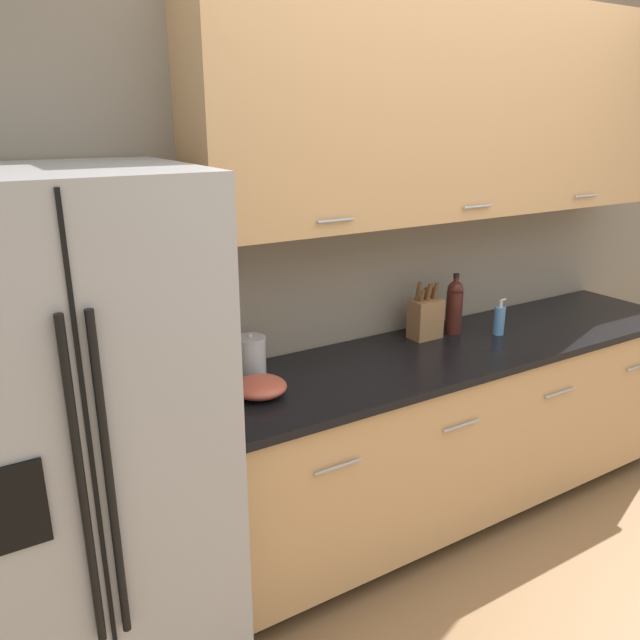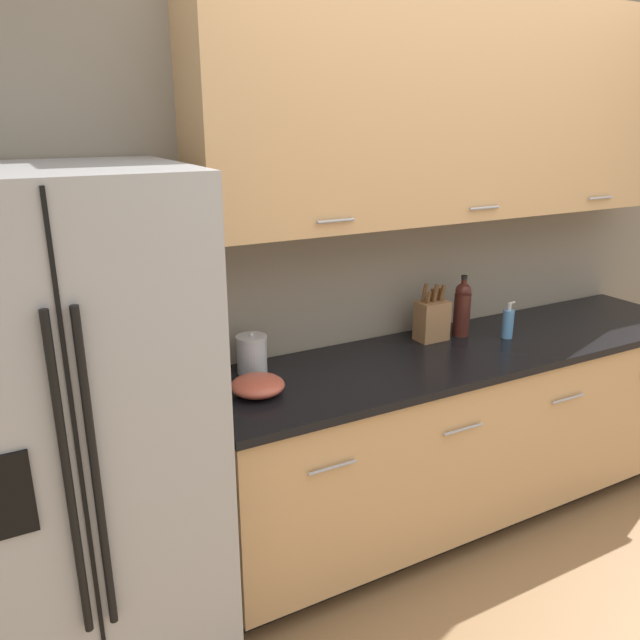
% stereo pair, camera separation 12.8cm
% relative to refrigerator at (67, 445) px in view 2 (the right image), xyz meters
% --- Properties ---
extents(wall_back, '(10.00, 0.39, 2.60)m').
position_rel_refrigerator_xyz_m(wall_back, '(1.70, 0.35, 0.64)').
color(wall_back, gray).
rests_on(wall_back, ground_plane).
extents(counter_unit, '(2.60, 0.64, 0.90)m').
position_rel_refrigerator_xyz_m(counter_unit, '(1.79, 0.07, -0.43)').
color(counter_unit, black).
rests_on(counter_unit, ground_plane).
extents(refrigerator, '(0.88, 0.79, 1.78)m').
position_rel_refrigerator_xyz_m(refrigerator, '(0.00, 0.00, 0.00)').
color(refrigerator, '#9E9EA0').
rests_on(refrigerator, ground_plane).
extents(knife_block, '(0.15, 0.10, 0.28)m').
position_rel_refrigerator_xyz_m(knife_block, '(1.67, 0.23, 0.11)').
color(knife_block, olive).
rests_on(knife_block, counter_unit).
extents(wine_bottle, '(0.08, 0.08, 0.30)m').
position_rel_refrigerator_xyz_m(wine_bottle, '(1.84, 0.21, 0.15)').
color(wine_bottle, '#3D1914').
rests_on(wine_bottle, counter_unit).
extents(soap_dispenser, '(0.06, 0.05, 0.18)m').
position_rel_refrigerator_xyz_m(soap_dispenser, '(2.01, 0.08, 0.08)').
color(soap_dispenser, '#4C7FB2').
rests_on(soap_dispenser, counter_unit).
extents(steel_canister, '(0.13, 0.13, 0.18)m').
position_rel_refrigerator_xyz_m(steel_canister, '(0.76, 0.26, 0.09)').
color(steel_canister, '#B7B7BA').
rests_on(steel_canister, counter_unit).
extents(mixing_bowl, '(0.21, 0.21, 0.07)m').
position_rel_refrigerator_xyz_m(mixing_bowl, '(0.70, 0.05, 0.04)').
color(mixing_bowl, '#B24C38').
rests_on(mixing_bowl, counter_unit).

